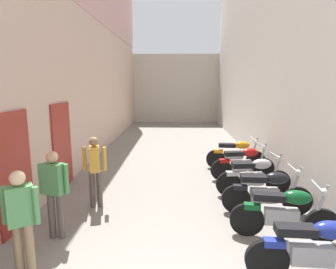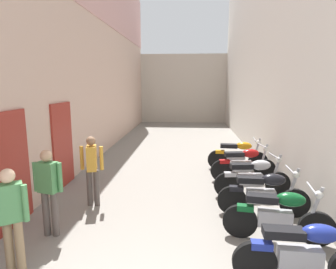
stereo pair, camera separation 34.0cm
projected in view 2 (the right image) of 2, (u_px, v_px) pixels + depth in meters
ground_plane at (175, 170)px, 9.00m from camera, size 34.30×34.30×0.00m
building_left at (93, 32)px, 10.36m from camera, size 0.45×18.30×8.95m
building_right at (266, 48)px, 10.05m from camera, size 0.45×18.30×7.85m
building_far_end at (184, 89)px, 20.52m from camera, size 8.80×2.00×4.64m
motorcycle_second at (305, 252)px, 3.77m from camera, size 1.85×0.58×1.04m
motorcycle_third at (279, 214)px, 4.86m from camera, size 1.84×0.58×1.04m
motorcycle_fourth at (264, 192)px, 5.83m from camera, size 1.85×0.58×1.04m
motorcycle_fifth at (253, 176)px, 6.83m from camera, size 1.85×0.58×1.04m
motorcycle_sixth at (244, 163)px, 7.96m from camera, size 1.84×0.58×1.04m
motorcycle_seventh at (238, 154)px, 8.95m from camera, size 1.85×0.58×1.04m
pedestrian_by_doorway at (11, 214)px, 3.93m from camera, size 0.52×0.36×1.57m
pedestrian_mid_alley at (48, 187)px, 4.99m from camera, size 0.52×0.28×1.57m
pedestrian_further_down at (92, 166)px, 6.25m from camera, size 0.52×0.38×1.57m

